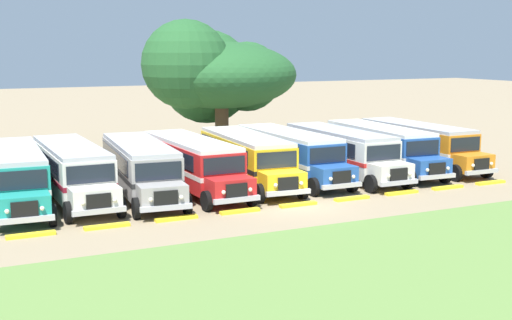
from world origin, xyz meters
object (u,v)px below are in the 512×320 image
object	(u,v)px
parked_bus_slot_6	(341,150)
parked_bus_slot_7	(381,146)
parked_bus_slot_2	(141,166)
broad_shade_tree	(214,74)
parked_bus_slot_8	(419,143)
parked_bus_slot_5	(290,153)
parked_bus_slot_0	(15,174)
parked_bus_slot_4	(247,157)
parked_bus_slot_1	(72,169)
parked_bus_slot_3	(192,162)

from	to	relation	value
parked_bus_slot_6	parked_bus_slot_7	size ratio (longest dim) A/B	0.99
parked_bus_slot_2	broad_shade_tree	xyz separation A→B (m)	(10.25, 14.66, 4.18)
parked_bus_slot_2	parked_bus_slot_8	distance (m)	18.97
broad_shade_tree	parked_bus_slot_5	bearing A→B (deg)	-93.64
parked_bus_slot_0	parked_bus_slot_2	xyz separation A→B (m)	(6.23, -0.52, 0.00)
parked_bus_slot_2	parked_bus_slot_4	distance (m)	6.44
parked_bus_slot_0	parked_bus_slot_5	xyz separation A→B (m)	(15.59, 0.23, 0.00)
parked_bus_slot_2	parked_bus_slot_7	xyz separation A→B (m)	(15.88, 0.56, 0.00)
parked_bus_slot_2	broad_shade_tree	size ratio (longest dim) A/B	0.88
parked_bus_slot_1	parked_bus_slot_5	distance (m)	12.77
parked_bus_slot_2	parked_bus_slot_3	xyz separation A→B (m)	(2.96, 0.13, 0.00)
parked_bus_slot_3	parked_bus_slot_7	bearing A→B (deg)	91.17
parked_bus_slot_0	parked_bus_slot_5	bearing A→B (deg)	93.93
parked_bus_slot_8	parked_bus_slot_0	bearing A→B (deg)	-89.37
parked_bus_slot_5	parked_bus_slot_7	xyz separation A→B (m)	(6.52, -0.19, 0.00)
parked_bus_slot_2	parked_bus_slot_8	world-z (taller)	same
parked_bus_slot_0	parked_bus_slot_3	bearing A→B (deg)	90.64
parked_bus_slot_5	parked_bus_slot_6	xyz separation A→B (m)	(3.25, -0.65, 0.00)
parked_bus_slot_0	parked_bus_slot_8	bearing A→B (deg)	93.35
parked_bus_slot_0	parked_bus_slot_7	xyz separation A→B (m)	(22.11, 0.04, 0.00)
parked_bus_slot_2	parked_bus_slot_4	size ratio (longest dim) A/B	1.00
parked_bus_slot_6	broad_shade_tree	size ratio (longest dim) A/B	0.87
parked_bus_slot_7	parked_bus_slot_2	bearing A→B (deg)	-84.77
parked_bus_slot_5	parked_bus_slot_2	bearing A→B (deg)	-85.26
parked_bus_slot_4	broad_shade_tree	size ratio (longest dim) A/B	0.88
parked_bus_slot_2	parked_bus_slot_3	bearing A→B (deg)	97.57
parked_bus_slot_3	parked_bus_slot_7	xyz separation A→B (m)	(12.93, 0.44, 0.00)
parked_bus_slot_2	parked_bus_slot_6	bearing A→B (deg)	95.59
parked_bus_slot_0	parked_bus_slot_6	bearing A→B (deg)	91.82
parked_bus_slot_5	broad_shade_tree	bearing A→B (deg)	176.53
parked_bus_slot_1	parked_bus_slot_2	xyz separation A→B (m)	(3.41, -0.69, 0.00)
parked_bus_slot_1	parked_bus_slot_3	bearing A→B (deg)	84.73
parked_bus_slot_5	broad_shade_tree	size ratio (longest dim) A/B	0.87
parked_bus_slot_2	parked_bus_slot_6	distance (m)	12.61
parked_bus_slot_4	parked_bus_slot_5	xyz separation A→B (m)	(2.94, 0.29, 0.00)
parked_bus_slot_0	parked_bus_slot_3	distance (m)	9.19
parked_bus_slot_7	broad_shade_tree	distance (m)	15.75
parked_bus_slot_3	broad_shade_tree	world-z (taller)	broad_shade_tree
parked_bus_slot_0	broad_shade_tree	bearing A→B (deg)	133.72
parked_bus_slot_0	parked_bus_slot_1	xyz separation A→B (m)	(2.82, 0.17, 0.00)
parked_bus_slot_4	parked_bus_slot_5	size ratio (longest dim) A/B	1.01
parked_bus_slot_4	parked_bus_slot_7	bearing A→B (deg)	94.80
parked_bus_slot_3	parked_bus_slot_8	world-z (taller)	same
parked_bus_slot_0	parked_bus_slot_8	xyz separation A→B (m)	(25.19, 0.12, 0.00)
parked_bus_slot_0	parked_bus_slot_8	distance (m)	25.19
parked_bus_slot_1	broad_shade_tree	bearing A→B (deg)	135.45
parked_bus_slot_2	parked_bus_slot_7	distance (m)	15.89
parked_bus_slot_0	parked_bus_slot_1	size ratio (longest dim) A/B	1.01
parked_bus_slot_6	parked_bus_slot_4	bearing A→B (deg)	-92.63
parked_bus_slot_6	parked_bus_slot_8	xyz separation A→B (m)	(6.35, 0.53, 0.00)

